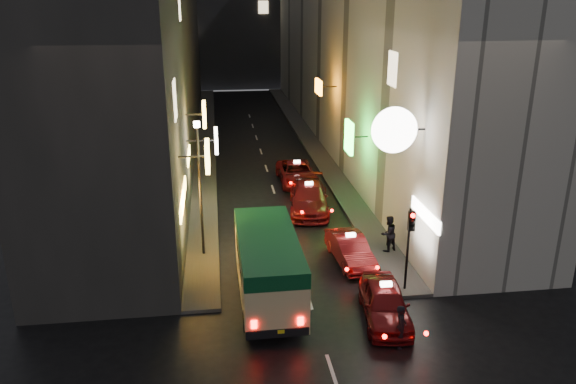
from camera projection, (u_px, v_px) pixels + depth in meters
name	position (u px, v px, depth m)	size (l,w,h in m)	color
building_left	(150.00, 29.00, 42.28)	(7.69, 52.00, 18.00)	#363331
building_right	(357.00, 28.00, 44.25)	(8.22, 52.03, 18.00)	beige
sidewalk_left	(206.00, 143.00, 45.72)	(1.50, 52.00, 0.15)	#474542
sidewalk_right	(309.00, 139.00, 46.77)	(1.50, 52.00, 0.15)	#474542
minibus	(268.00, 260.00, 21.80)	(2.30, 6.44, 2.77)	beige
taxi_near	(385.00, 300.00, 20.80)	(2.69, 5.31, 1.79)	maroon
taxi_second	(350.00, 247.00, 25.29)	(2.34, 4.80, 1.65)	maroon
taxi_third	(309.00, 195.00, 31.38)	(2.98, 5.80, 1.94)	maroon
taxi_far	(297.00, 172.00, 35.90)	(2.13, 5.03, 1.76)	maroon
pedestrian_crossing	(401.00, 324.00, 19.13)	(0.59, 0.38, 1.80)	black
pedestrian_sidewalk	(388.00, 231.00, 26.02)	(0.74, 0.46, 1.96)	black
traffic_light	(410.00, 233.00, 22.00)	(0.26, 0.43, 3.50)	black
lamp_post	(200.00, 180.00, 24.88)	(0.28, 0.28, 6.22)	black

